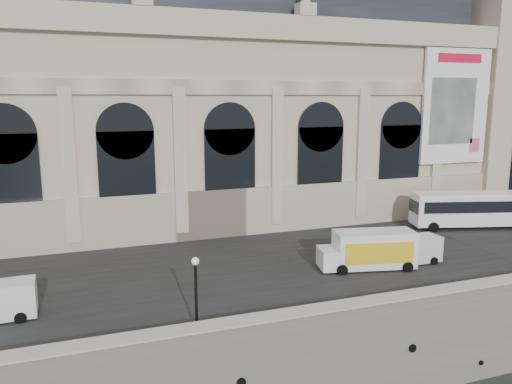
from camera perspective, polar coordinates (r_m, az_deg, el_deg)
quay at (r=65.33m, az=-2.86°, el=-4.38°), size 160.00×70.00×6.00m
street at (r=45.58m, az=4.85°, el=-7.18°), size 160.00×24.00×0.06m
parapet at (r=34.43m, az=14.36°, el=-12.52°), size 160.00×1.40×1.21m
museum at (r=57.57m, az=-7.60°, el=10.35°), size 69.00×18.70×29.10m
clock_pavilion at (r=74.68m, az=25.27°, el=12.35°), size 13.00×14.72×36.70m
bus_right at (r=58.92m, az=23.64°, el=-1.74°), size 13.62×6.32×3.95m
van_c at (r=44.68m, az=16.95°, el=-6.41°), size 5.30×2.24×2.36m
box_truck at (r=42.57m, az=12.77°, el=-6.49°), size 8.27×4.14×3.19m
lamp_left at (r=30.90m, az=-6.87°, el=-11.57°), size 0.48×0.48×4.68m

